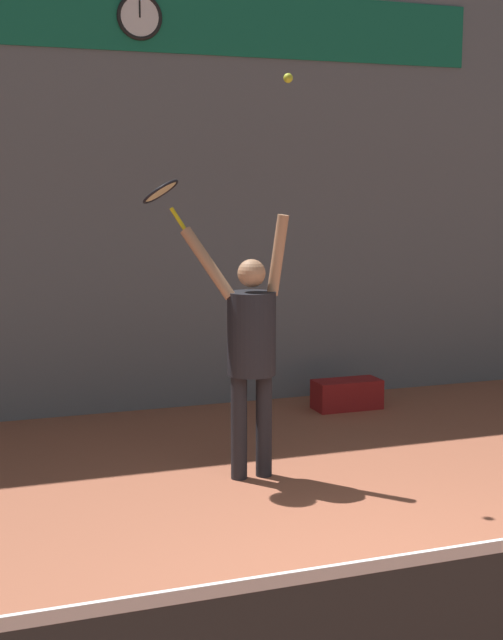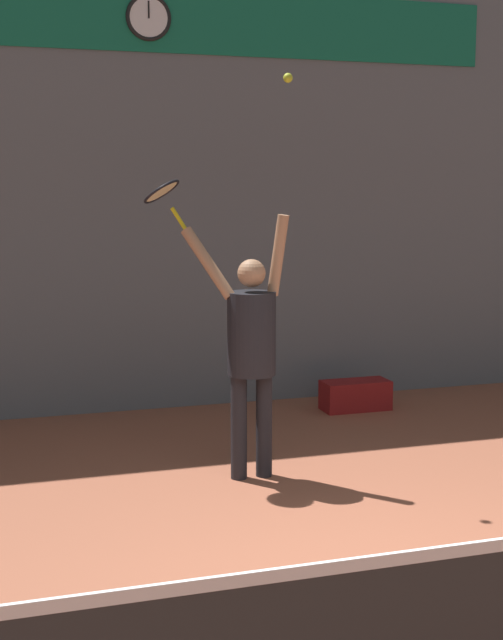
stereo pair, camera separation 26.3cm
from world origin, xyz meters
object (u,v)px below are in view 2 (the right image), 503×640
object	(u,v)px
scoreboard_clock	(149,17)
tennis_racket	(163,194)
tennis_ball	(288,78)
equipment_bag	(355,395)
tennis_player	(251,342)

from	to	relation	value
scoreboard_clock	tennis_racket	xyz separation A→B (m)	(-0.31, -2.07, -1.70)
tennis_ball	equipment_bag	xyz separation A→B (m)	(1.45, 1.90, -2.96)
equipment_bag	tennis_ball	bearing A→B (deg)	-127.29
tennis_player	equipment_bag	bearing A→B (deg)	46.19
scoreboard_clock	tennis_player	world-z (taller)	scoreboard_clock
scoreboard_clock	tennis_ball	xyz separation A→B (m)	(0.56, -2.53, -0.84)
scoreboard_clock	tennis_ball	world-z (taller)	scoreboard_clock
scoreboard_clock	tennis_player	distance (m)	3.75
tennis_racket	equipment_bag	xyz separation A→B (m)	(2.31, 1.43, -2.10)
scoreboard_clock	tennis_player	size ratio (longest dim) A/B	0.22
scoreboard_clock	equipment_bag	xyz separation A→B (m)	(2.00, -0.63, -3.81)
tennis_ball	scoreboard_clock	bearing A→B (deg)	102.40
tennis_ball	equipment_bag	size ratio (longest dim) A/B	0.10
scoreboard_clock	tennis_ball	size ratio (longest dim) A/B	6.38
tennis_ball	equipment_bag	distance (m)	3.81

